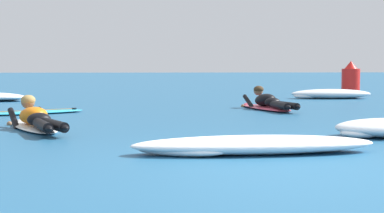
{
  "coord_description": "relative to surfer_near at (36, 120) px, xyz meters",
  "views": [
    {
      "loc": [
        -1.52,
        -5.61,
        0.96
      ],
      "look_at": [
        -0.72,
        5.66,
        0.2
      ],
      "focal_mm": 59.03,
      "sensor_mm": 36.0,
      "label": 1
    }
  ],
  "objects": [
    {
      "name": "whitewater_mid_left",
      "position": [
        6.77,
        8.03,
        -0.02
      ],
      "size": [
        2.27,
        0.91,
        0.27
      ],
      "color": "white",
      "rests_on": "ground"
    },
    {
      "name": "drifting_surfboard",
      "position": [
        -0.54,
        3.06,
        -0.11
      ],
      "size": [
        2.02,
        1.54,
        0.16
      ],
      "color": "#2DB2D1",
      "rests_on": "ground"
    },
    {
      "name": "surfer_near",
      "position": [
        0.0,
        0.0,
        0.0
      ],
      "size": [
        1.29,
        2.43,
        0.54
      ],
      "color": "white",
      "rests_on": "ground"
    },
    {
      "name": "whitewater_front",
      "position": [
        2.77,
        -2.66,
        -0.05
      ],
      "size": [
        2.69,
        0.82,
        0.2
      ],
      "color": "white",
      "rests_on": "ground"
    },
    {
      "name": "channel_marker_buoy",
      "position": [
        7.92,
        9.82,
        0.29
      ],
      "size": [
        0.59,
        0.59,
        1.07
      ],
      "color": "red",
      "rests_on": "ground"
    },
    {
      "name": "ground_plane",
      "position": [
        3.15,
        6.3,
        -0.14
      ],
      "size": [
        120.0,
        120.0,
        0.0
      ],
      "primitive_type": "plane",
      "color": "#235B84"
    },
    {
      "name": "surfer_far",
      "position": [
        4.18,
        3.88,
        -0.01
      ],
      "size": [
        1.01,
        2.59,
        0.55
      ],
      "color": "#E54C66",
      "rests_on": "ground"
    }
  ]
}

